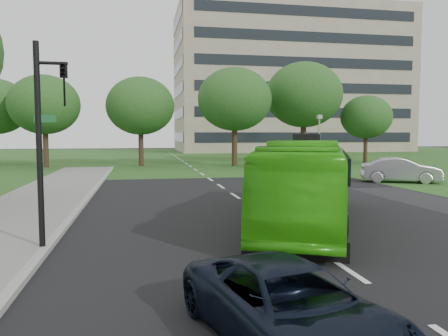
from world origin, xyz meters
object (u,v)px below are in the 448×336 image
Objects in this scene: tree_park_c at (235,99)px; sedan at (400,170)px; tree_park_b at (140,106)px; tree_park_e at (366,117)px; tree_park_a at (44,105)px; suv at (290,307)px; bus at (305,182)px; office_building at (288,82)px; traffic_light at (46,130)px; camera_pole at (319,135)px; tree_park_d at (304,95)px.

sedan is (7.45, -15.56, -5.54)m from tree_park_c.
tree_park_c is at bearing 49.64° from sedan.
tree_park_b is 23.53m from tree_park_e.
tree_park_a is 17.42m from tree_park_c.
tree_park_e is at bearing 8.36° from tree_park_c.
tree_park_e reaches higher than suv.
bus is at bearing 159.63° from sedan.
tree_park_e is (14.75, 2.17, -1.48)m from tree_park_c.
office_building is 9.24× the size of suv.
tree_park_c is 35.87m from suv.
traffic_light reaches higher than camera_pole.
tree_park_a is 30.56m from sedan.
tree_park_a reaches higher than tree_park_e.
tree_park_b is 0.82× the size of bus.
tree_park_c is 1.93× the size of sedan.
office_building reaches higher than tree_park_a.
office_building is 49.87m from tree_park_a.
tree_park_d reaches higher than tree_park_e.
tree_park_c is 8.31m from tree_park_d.
tree_park_d is (7.88, 2.53, 0.76)m from tree_park_c.
tree_park_b is at bearing -177.81° from tree_park_d.
tree_park_b is (-26.54, -34.50, -6.77)m from office_building.
traffic_light reaches higher than bus.
tree_park_a is at bearing 79.31° from sedan.
office_building is at bearing 54.84° from camera_pole.
tree_park_c is 27.05m from bus.
traffic_light is (-2.45, -30.51, -2.51)m from tree_park_b.
tree_park_c is at bearing 73.23° from traffic_light.
office_building is at bearing 63.97° from tree_park_c.
tree_park_d is 31.49m from bus.
tree_park_c is 1.70× the size of traffic_light.
sedan is (10.63, 10.85, -0.65)m from bus.
suv is at bearing -49.06° from traffic_light.
tree_park_d reaches higher than camera_pole.
tree_park_a is 1.54× the size of traffic_light.
bus is (5.58, -28.30, -4.28)m from tree_park_b.
tree_park_d is at bearing 17.80° from tree_park_c.
tree_park_c is at bearing 65.49° from suv.
tree_park_d is 40.57m from suv.
office_building is 71.78m from traffic_light.
tree_park_c is 0.89× the size of tree_park_d.
tree_park_b is 1.82× the size of camera_pole.
tree_park_a reaches higher than traffic_light.
tree_park_e is (23.51, 0.27, -0.87)m from tree_park_b.
tree_park_d reaches higher than tree_park_c.
tree_park_b is 17.01m from camera_pole.
sedan is 0.88× the size of traffic_light.
office_building reaches higher than tree_park_e.
tree_park_c is at bearing -116.03° from office_building.
tree_park_a is at bearing -177.95° from tree_park_d.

